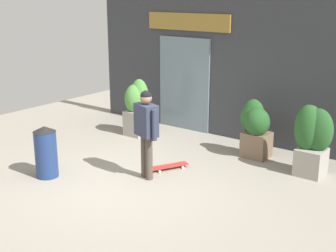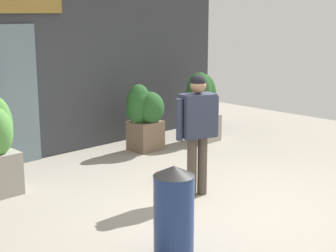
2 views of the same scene
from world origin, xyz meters
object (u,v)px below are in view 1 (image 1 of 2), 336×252
Objects in this scene: planter_box_right at (311,135)px; planter_box_mid at (137,104)px; trash_bin at (46,152)px; planter_box_left at (255,125)px; skateboarder at (146,126)px; skateboard at (169,166)px.

planter_box_mid is (-4.18, -0.06, -0.01)m from planter_box_right.
trash_bin is (-3.79, -3.06, -0.27)m from planter_box_right.
planter_box_left is 0.90× the size of planter_box_right.
skateboarder is 1.23× the size of planter_box_right.
skateboard is 1.99m from planter_box_left.
skateboarder is 1.69× the size of trash_bin.
skateboard is 0.64× the size of planter_box_left.
skateboarder is at bearing 35.34° from trash_bin.
planter_box_left is 1.29m from planter_box_right.
planter_box_mid is at bearing 82.46° from skateboard.
planter_box_left is at bearing 5.80° from planter_box_mid.
planter_box_right is 4.88m from trash_bin.
trash_bin is at bearing -127.45° from planter_box_left.
planter_box_left is 4.15m from trash_bin.
planter_box_mid is at bearing -174.20° from planter_box_left.
trash_bin is (-1.57, -1.66, 0.42)m from skateboard.
skateboarder is at bearing -138.85° from planter_box_right.
skateboarder is at bearing -159.33° from skateboard.
planter_box_mid reaches higher than trash_bin.
planter_box_right is at bearing -10.37° from planter_box_left.
skateboarder is 1.22× the size of planter_box_mid.
skateboard is at bearing -120.23° from planter_box_left.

